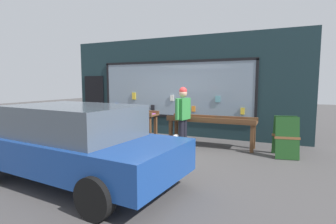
# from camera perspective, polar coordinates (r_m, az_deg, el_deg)

# --- Properties ---
(ground_plane) EXTENTS (40.00, 40.00, 0.00)m
(ground_plane) POSITION_cam_1_polar(r_m,az_deg,el_deg) (7.23, -5.06, -8.26)
(ground_plane) COLOR #474444
(shopfront_facade) EXTENTS (8.49, 0.29, 3.39)m
(shopfront_facade) POSITION_cam_1_polar(r_m,az_deg,el_deg) (9.17, 1.94, 5.46)
(shopfront_facade) COLOR #192D33
(shopfront_facade) RESTS_ON ground_plane
(display_table_left) EXTENTS (2.51, 0.63, 0.93)m
(display_table_left) POSITION_cam_1_polar(r_m,az_deg,el_deg) (8.84, -10.08, -0.78)
(display_table_left) COLOR brown
(display_table_left) RESTS_ON ground_plane
(display_table_right) EXTENTS (2.51, 0.67, 0.87)m
(display_table_right) POSITION_cam_1_polar(r_m,az_deg,el_deg) (7.57, 9.34, -2.28)
(display_table_right) COLOR brown
(display_table_right) RESTS_ON ground_plane
(person_browsing) EXTENTS (0.29, 0.67, 1.71)m
(person_browsing) POSITION_cam_1_polar(r_m,az_deg,el_deg) (7.19, 3.29, -0.17)
(person_browsing) COLOR black
(person_browsing) RESTS_ON ground_plane
(small_dog) EXTENTS (0.45, 0.47, 0.41)m
(small_dog) POSITION_cam_1_polar(r_m,az_deg,el_deg) (7.22, 0.55, -6.02)
(small_dog) COLOR white
(small_dog) RESTS_ON ground_plane
(sandwich_board_sign) EXTENTS (0.65, 0.69, 1.01)m
(sandwich_board_sign) POSITION_cam_1_polar(r_m,az_deg,el_deg) (7.06, 24.23, -4.89)
(sandwich_board_sign) COLOR #193F19
(sandwich_board_sign) RESTS_ON ground_plane
(parked_car) EXTENTS (4.21, 2.19, 1.41)m
(parked_car) POSITION_cam_1_polar(r_m,az_deg,el_deg) (5.14, -19.74, -6.09)
(parked_car) COLOR navy
(parked_car) RESTS_ON ground_plane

